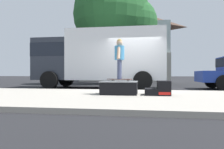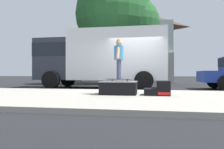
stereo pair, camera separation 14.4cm
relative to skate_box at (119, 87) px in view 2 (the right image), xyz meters
name	(u,v)px [view 2 (the right image)]	position (x,y,z in m)	size (l,w,h in m)	color
ground_plane	(134,92)	(0.27, 2.60, -0.34)	(140.00, 140.00, 0.00)	black
sidewalk_slab	(126,98)	(0.27, -0.40, -0.28)	(50.00, 5.00, 0.12)	#A8A093
skate_box	(119,87)	(0.00, 0.00, 0.00)	(1.13, 0.81, 0.41)	black
kicker_ramp	(159,89)	(1.23, 0.00, -0.04)	(0.76, 0.74, 0.43)	black
skateboard	(119,79)	(0.00, 0.01, 0.25)	(0.81, 0.39, 0.07)	#4C1E14
skater_kid	(119,55)	(0.00, 0.01, 1.00)	(0.31, 0.65, 1.26)	#3F4766
box_truck	(101,57)	(-1.71, 4.80, 1.36)	(6.91, 2.63, 3.05)	white
street_tree_main	(118,16)	(-1.49, 9.63, 4.81)	(6.36, 5.78, 8.21)	brown
house_behind	(130,44)	(-1.39, 18.42, 3.90)	(9.54, 8.22, 8.40)	silver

